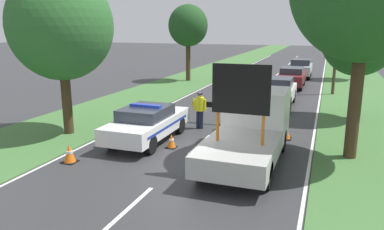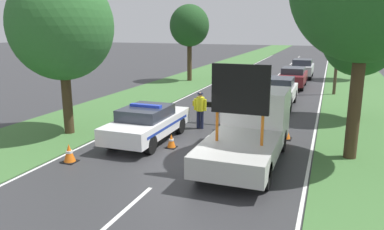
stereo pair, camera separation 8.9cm
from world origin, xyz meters
The scene contains 21 objects.
ground_plane centered at (0.00, 0.00, 0.00)m, with size 160.00×160.00×0.00m, color #333335.
lane_markings centered at (0.00, 15.63, 0.00)m, with size 8.29×64.15×0.01m.
grass_verge_left centered at (-6.61, 20.00, 0.01)m, with size 4.84×120.00×0.03m.
grass_verge_right centered at (6.61, 20.00, 0.01)m, with size 4.84×120.00×0.03m.
police_car centered at (-2.10, 1.40, 0.74)m, with size 1.84×4.62×1.50m.
work_truck centered at (2.10, 0.84, 1.10)m, with size 2.16×5.53×3.39m.
road_barrier centered at (0.15, 4.87, 0.84)m, with size 3.23×0.08×1.02m.
police_officer centered at (-0.75, 3.85, 0.96)m, with size 0.58×0.37×1.62m.
pedestrian_civilian centered at (0.86, 4.15, 0.95)m, with size 0.58×0.37×1.62m.
traffic_cone_near_police centered at (0.15, 4.94, 0.33)m, with size 0.49×0.49×0.67m.
traffic_cone_centre_front centered at (-0.87, 0.90, 0.26)m, with size 0.38×0.38×0.53m.
traffic_cone_near_truck centered at (2.99, 3.53, 0.36)m, with size 0.52×0.52×0.72m.
traffic_cone_behind_barrier centered at (-3.46, -1.68, 0.31)m, with size 0.46×0.46×0.64m.
queued_car_van_white centered at (1.86, 9.95, 0.85)m, with size 1.72×4.20×1.63m.
queued_car_wagon_maroon centered at (1.97, 16.97, 0.79)m, with size 1.76×4.49×1.50m.
queued_car_sedan_silver centered at (2.17, 22.79, 0.85)m, with size 1.77×4.16×1.63m.
roadside_tree_near_left centered at (5.70, 8.10, 3.94)m, with size 3.51×3.51×5.81m.
roadside_tree_mid_left centered at (-6.44, 17.59, 4.44)m, with size 3.18×3.18×6.15m.
roadside_tree_mid_right centered at (6.77, 23.05, 4.24)m, with size 3.01×3.01×5.86m.
roadside_tree_far_left centered at (-5.70, 1.18, 4.45)m, with size 4.15×4.15×6.64m.
utility_pole centered at (4.84, 14.89, 3.25)m, with size 1.20×0.20×6.27m.
Camera 2 is at (4.49, -11.37, 4.45)m, focal length 35.00 mm.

